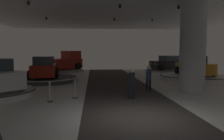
{
  "coord_description": "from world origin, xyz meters",
  "views": [
    {
      "loc": [
        -1.75,
        -7.84,
        2.44
      ],
      "look_at": [
        -0.68,
        4.52,
        1.4
      ],
      "focal_mm": 35.16,
      "sensor_mm": 36.0,
      "label": 1
    }
  ],
  "objects_px": {
    "display_platform_far_right": "(194,77)",
    "display_car_far_left": "(44,68)",
    "display_platform_far_left": "(45,79)",
    "display_platform_deep_left": "(60,71)",
    "pickup_truck_deep_left": "(62,62)",
    "visitor_walking_far": "(149,77)",
    "visitor_walking_near": "(132,82)",
    "display_car_deep_right": "(168,63)",
    "display_car_far_right": "(194,66)",
    "display_platform_deep_right": "(167,70)",
    "column_right": "(193,46)"
  },
  "relations": [
    {
      "from": "display_platform_deep_right",
      "to": "visitor_walking_near",
      "type": "relative_size",
      "value": 2.99
    },
    {
      "from": "display_car_deep_right",
      "to": "visitor_walking_near",
      "type": "bearing_deg",
      "value": -115.19
    },
    {
      "from": "display_platform_deep_right",
      "to": "display_platform_deep_left",
      "type": "height_order",
      "value": "display_platform_deep_right"
    },
    {
      "from": "display_car_far_left",
      "to": "visitor_walking_near",
      "type": "relative_size",
      "value": 2.77
    },
    {
      "from": "display_platform_far_left",
      "to": "display_platform_deep_left",
      "type": "distance_m",
      "value": 8.24
    },
    {
      "from": "visitor_walking_near",
      "to": "display_platform_deep_right",
      "type": "bearing_deg",
      "value": 64.89
    },
    {
      "from": "display_platform_deep_right",
      "to": "display_car_far_right",
      "type": "xyz_separation_m",
      "value": [
        -0.29,
        -7.81,
        1.0
      ]
    },
    {
      "from": "display_car_deep_right",
      "to": "display_platform_far_right",
      "type": "xyz_separation_m",
      "value": [
        -0.32,
        -7.85,
        -0.8
      ]
    },
    {
      "from": "display_platform_deep_right",
      "to": "display_car_far_left",
      "type": "xyz_separation_m",
      "value": [
        -13.24,
        -8.17,
        0.97
      ]
    },
    {
      "from": "display_platform_far_right",
      "to": "display_car_far_right",
      "type": "relative_size",
      "value": 1.4
    },
    {
      "from": "pickup_truck_deep_left",
      "to": "display_car_far_left",
      "type": "bearing_deg",
      "value": -91.9
    },
    {
      "from": "display_car_far_left",
      "to": "visitor_walking_near",
      "type": "distance_m",
      "value": 9.47
    },
    {
      "from": "display_platform_deep_right",
      "to": "visitor_walking_near",
      "type": "bearing_deg",
      "value": -115.11
    },
    {
      "from": "display_car_deep_right",
      "to": "pickup_truck_deep_left",
      "type": "relative_size",
      "value": 0.87
    },
    {
      "from": "column_right",
      "to": "visitor_walking_far",
      "type": "relative_size",
      "value": 3.46
    },
    {
      "from": "display_platform_far_right",
      "to": "display_car_far_right",
      "type": "height_order",
      "value": "display_car_far_right"
    },
    {
      "from": "display_car_deep_right",
      "to": "display_car_far_left",
      "type": "bearing_deg",
      "value": -148.36
    },
    {
      "from": "display_platform_far_right",
      "to": "display_car_far_left",
      "type": "relative_size",
      "value": 1.36
    },
    {
      "from": "visitor_walking_far",
      "to": "visitor_walking_near",
      "type": "bearing_deg",
      "value": -124.57
    },
    {
      "from": "display_platform_deep_right",
      "to": "display_car_deep_right",
      "type": "height_order",
      "value": "display_car_deep_right"
    },
    {
      "from": "display_platform_deep_right",
      "to": "visitor_walking_far",
      "type": "xyz_separation_m",
      "value": [
        -5.86,
        -13.47,
        0.77
      ]
    },
    {
      "from": "visitor_walking_far",
      "to": "pickup_truck_deep_left",
      "type": "bearing_deg",
      "value": 117.22
    },
    {
      "from": "display_car_far_right",
      "to": "display_platform_deep_left",
      "type": "xyz_separation_m",
      "value": [
        -12.9,
        7.91,
        -1.0
      ]
    },
    {
      "from": "display_platform_far_right",
      "to": "display_platform_deep_left",
      "type": "relative_size",
      "value": 1.05
    },
    {
      "from": "display_platform_deep_right",
      "to": "display_car_deep_right",
      "type": "distance_m",
      "value": 0.87
    },
    {
      "from": "display_platform_far_right",
      "to": "pickup_truck_deep_left",
      "type": "bearing_deg",
      "value": 147.19
    },
    {
      "from": "display_platform_far_right",
      "to": "display_car_far_left",
      "type": "xyz_separation_m",
      "value": [
        -12.95,
        -0.33,
        0.91
      ]
    },
    {
      "from": "display_platform_deep_left",
      "to": "visitor_walking_far",
      "type": "height_order",
      "value": "visitor_walking_far"
    },
    {
      "from": "display_car_far_right",
      "to": "visitor_walking_far",
      "type": "relative_size",
      "value": 2.69
    },
    {
      "from": "display_platform_far_right",
      "to": "display_platform_far_left",
      "type": "height_order",
      "value": "display_platform_far_right"
    },
    {
      "from": "display_car_far_left",
      "to": "display_platform_deep_right",
      "type": "bearing_deg",
      "value": 31.67
    },
    {
      "from": "display_platform_far_left",
      "to": "visitor_walking_near",
      "type": "height_order",
      "value": "visitor_walking_near"
    },
    {
      "from": "display_car_far_left",
      "to": "pickup_truck_deep_left",
      "type": "relative_size",
      "value": 0.84
    },
    {
      "from": "column_right",
      "to": "visitor_walking_near",
      "type": "bearing_deg",
      "value": -156.89
    },
    {
      "from": "display_car_deep_right",
      "to": "display_car_far_right",
      "type": "height_order",
      "value": "display_car_far_right"
    },
    {
      "from": "pickup_truck_deep_left",
      "to": "visitor_walking_far",
      "type": "relative_size",
      "value": 3.3
    },
    {
      "from": "display_platform_deep_left",
      "to": "pickup_truck_deep_left",
      "type": "xyz_separation_m",
      "value": [
        0.23,
        0.23,
        1.04
      ]
    },
    {
      "from": "display_car_far_right",
      "to": "visitor_walking_far",
      "type": "xyz_separation_m",
      "value": [
        -5.57,
        -5.66,
        -0.23
      ]
    },
    {
      "from": "display_car_far_right",
      "to": "display_platform_deep_right",
      "type": "bearing_deg",
      "value": 87.89
    },
    {
      "from": "display_car_far_left",
      "to": "display_car_far_right",
      "type": "bearing_deg",
      "value": 1.58
    },
    {
      "from": "display_car_deep_right",
      "to": "display_platform_deep_right",
      "type": "bearing_deg",
      "value": -162.88
    },
    {
      "from": "display_car_far_right",
      "to": "visitor_walking_far",
      "type": "height_order",
      "value": "display_car_far_right"
    },
    {
      "from": "pickup_truck_deep_left",
      "to": "visitor_walking_near",
      "type": "xyz_separation_m",
      "value": [
        5.69,
        -15.85,
        -0.26
      ]
    },
    {
      "from": "display_platform_deep_left",
      "to": "pickup_truck_deep_left",
      "type": "relative_size",
      "value": 1.08
    },
    {
      "from": "visitor_walking_near",
      "to": "display_car_far_right",
      "type": "bearing_deg",
      "value": 47.83
    },
    {
      "from": "column_right",
      "to": "display_platform_deep_right",
      "type": "height_order",
      "value": "column_right"
    },
    {
      "from": "display_platform_far_left",
      "to": "display_platform_deep_left",
      "type": "bearing_deg",
      "value": 89.6
    },
    {
      "from": "display_platform_deep_right",
      "to": "display_car_deep_right",
      "type": "bearing_deg",
      "value": 17.12
    },
    {
      "from": "pickup_truck_deep_left",
      "to": "display_car_far_right",
      "type": "bearing_deg",
      "value": -32.71
    },
    {
      "from": "display_car_far_right",
      "to": "display_platform_far_right",
      "type": "bearing_deg",
      "value": -88.92
    }
  ]
}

